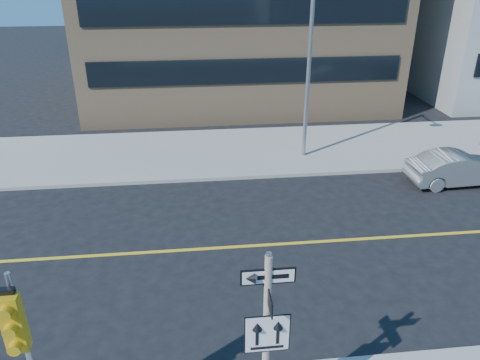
{
  "coord_description": "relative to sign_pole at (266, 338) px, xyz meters",
  "views": [
    {
      "loc": [
        -1.14,
        -8.6,
        8.45
      ],
      "look_at": [
        0.26,
        4.0,
        2.39
      ],
      "focal_mm": 35.0,
      "sensor_mm": 36.0,
      "label": 1
    }
  ],
  "objects": [
    {
      "name": "ground",
      "position": [
        0.0,
        2.51,
        -2.44
      ],
      "size": [
        120.0,
        120.0,
        0.0
      ],
      "primitive_type": "plane",
      "color": "black",
      "rests_on": "ground"
    },
    {
      "name": "sign_pole",
      "position": [
        0.0,
        0.0,
        0.0
      ],
      "size": [
        0.92,
        0.92,
        4.06
      ],
      "color": "white",
      "rests_on": "near_sidewalk"
    },
    {
      "name": "traffic_signal",
      "position": [
        -4.0,
        -0.15,
        0.59
      ],
      "size": [
        0.32,
        0.45,
        4.0
      ],
      "color": "gray",
      "rests_on": "near_sidewalk"
    },
    {
      "name": "parked_car_b",
      "position": [
        9.62,
        10.19,
        -1.76
      ],
      "size": [
        1.64,
        4.17,
        1.35
      ],
      "primitive_type": "imported",
      "rotation": [
        0.0,
        0.0,
        1.62
      ],
      "color": "slate",
      "rests_on": "ground"
    },
    {
      "name": "streetlight_a",
      "position": [
        4.0,
        13.27,
        2.32
      ],
      "size": [
        0.55,
        2.25,
        8.0
      ],
      "color": "gray",
      "rests_on": "far_sidewalk"
    }
  ]
}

